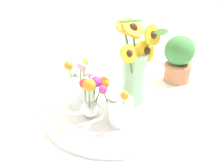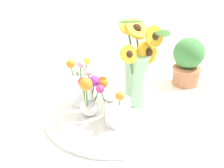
{
  "view_description": "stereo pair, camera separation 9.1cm",
  "coord_description": "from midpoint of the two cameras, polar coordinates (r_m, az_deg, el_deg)",
  "views": [
    {
      "loc": [
        -0.49,
        -0.53,
        0.51
      ],
      "look_at": [
        0.03,
        0.1,
        0.13
      ],
      "focal_mm": 42.0,
      "sensor_mm": 36.0,
      "label": 1
    },
    {
      "loc": [
        -0.42,
        -0.59,
        0.51
      ],
      "look_at": [
        0.03,
        0.1,
        0.13
      ],
      "focal_mm": 42.0,
      "sensor_mm": 36.0,
      "label": 2
    }
  ],
  "objects": [
    {
      "name": "vase_small_back",
      "position": [
        0.97,
        -9.63,
        -1.02
      ],
      "size": [
        0.09,
        0.1,
        0.19
      ],
      "color": "white",
      "rests_on": "serving_tray"
    },
    {
      "name": "serving_tray",
      "position": [
        0.96,
        -2.72,
        -6.3
      ],
      "size": [
        0.49,
        0.49,
        0.02
      ],
      "color": "white",
      "rests_on": "ground_plane"
    },
    {
      "name": "vase_bulb_right",
      "position": [
        0.88,
        -7.39,
        -2.67
      ],
      "size": [
        0.11,
        0.1,
        0.17
      ],
      "color": "white",
      "rests_on": "serving_tray"
    },
    {
      "name": "vase_small_center",
      "position": [
        0.85,
        -1.54,
        -5.51
      ],
      "size": [
        0.09,
        0.11,
        0.14
      ],
      "color": "white",
      "rests_on": "serving_tray"
    },
    {
      "name": "ground_plane",
      "position": [
        0.89,
        -0.46,
        -10.29
      ],
      "size": [
        6.0,
        6.0,
        0.0
      ],
      "primitive_type": "plane",
      "color": "white"
    },
    {
      "name": "potted_plant",
      "position": [
        1.23,
        12.28,
        5.42
      ],
      "size": [
        0.14,
        0.14,
        0.22
      ],
      "color": "#B7704C",
      "rests_on": "ground_plane"
    },
    {
      "name": "mason_jar_sunflowers",
      "position": [
        0.96,
        2.54,
        3.45
      ],
      "size": [
        0.2,
        0.21,
        0.33
      ],
      "color": "#99CC9E",
      "rests_on": "serving_tray"
    }
  ]
}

